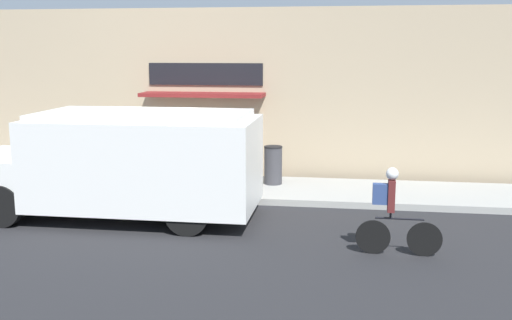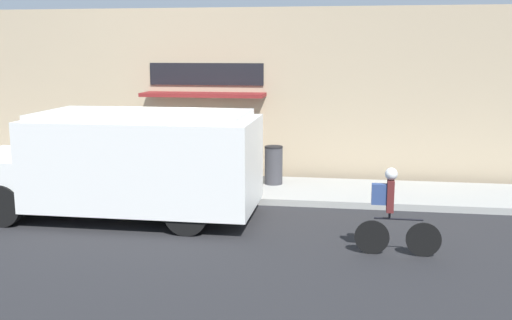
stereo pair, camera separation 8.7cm
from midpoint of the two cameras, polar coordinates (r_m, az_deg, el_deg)
ground_plane at (r=14.31m, az=-8.35°, el=-3.96°), size 70.00×70.00×0.00m
sidewalk at (r=15.46m, az=-7.01°, el=-2.54°), size 28.00×2.50×0.16m
storefront at (r=16.68m, az=-5.67°, el=6.26°), size 17.40×1.00×4.65m
school_bus at (r=12.91m, az=-12.55°, el=-0.28°), size 6.24×2.79×2.27m
cyclist at (r=10.67m, az=12.66°, el=-4.79°), size 1.49×0.22×1.56m
trash_bin at (r=15.24m, az=1.48°, el=-0.49°), size 0.46×0.46×0.97m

